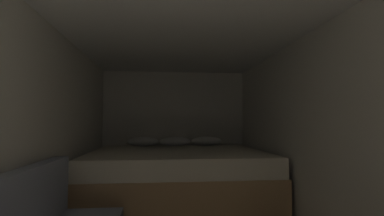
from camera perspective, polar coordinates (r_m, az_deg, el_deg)
wall_back at (r=5.26m, az=-3.44°, el=-4.27°), size 2.58×0.05×2.07m
wall_left at (r=2.71m, az=-28.61°, el=-5.28°), size 0.05×5.46×2.07m
wall_right at (r=2.92m, az=25.00°, el=-5.17°), size 0.05×5.46×2.07m
ceiling_slab at (r=2.68m, az=-0.75°, el=17.42°), size 2.58×5.46×0.05m
bed at (r=4.23m, az=-2.82°, el=-13.32°), size 2.36×2.08×0.93m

